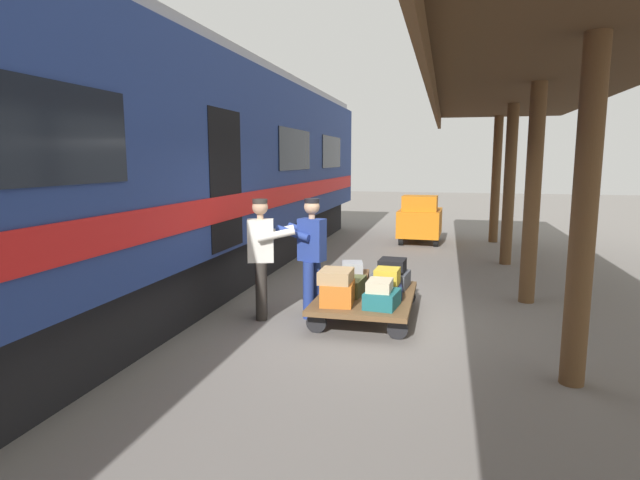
% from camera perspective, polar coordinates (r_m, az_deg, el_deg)
% --- Properties ---
extents(ground_plane, '(60.00, 60.00, 0.00)m').
position_cam_1_polar(ground_plane, '(7.43, 6.12, -8.84)').
color(ground_plane, slate).
extents(platform_canopy, '(3.20, 16.56, 3.56)m').
position_cam_1_polar(platform_canopy, '(7.21, 24.38, 16.18)').
color(platform_canopy, brown).
rests_on(platform_canopy, ground_plane).
extents(train_car, '(3.02, 20.27, 4.00)m').
position_cam_1_polar(train_car, '(8.39, -19.71, 7.04)').
color(train_car, navy).
rests_on(train_car, ground_plane).
extents(luggage_cart, '(1.32, 2.01, 0.34)m').
position_cam_1_polar(luggage_cart, '(7.50, 5.03, -6.33)').
color(luggage_cart, brown).
rests_on(luggage_cart, ground_plane).
extents(suitcase_slate_roller, '(0.56, 0.60, 0.23)m').
position_cam_1_polar(suitcase_slate_roller, '(7.96, 7.76, -4.29)').
color(suitcase_slate_roller, '#4C515B').
rests_on(suitcase_slate_roller, luggage_cart).
extents(suitcase_orange_carryall, '(0.45, 0.55, 0.29)m').
position_cam_1_polar(suitcase_orange_carryall, '(6.98, 1.94, -5.82)').
color(suitcase_orange_carryall, '#CC6B23').
rests_on(suitcase_orange_carryall, luggage_cart).
extents(suitcase_navy_fabric, '(0.47, 0.52, 0.16)m').
position_cam_1_polar(suitcase_navy_fabric, '(7.43, 7.31, -5.49)').
color(suitcase_navy_fabric, navy).
rests_on(suitcase_navy_fabric, luggage_cart).
extents(suitcase_brown_leather, '(0.55, 0.65, 0.19)m').
position_cam_1_polar(suitcase_brown_leather, '(8.04, 3.54, -4.25)').
color(suitcase_brown_leather, brown).
rests_on(suitcase_brown_leather, luggage_cart).
extents(suitcase_teal_softside, '(0.46, 0.58, 0.21)m').
position_cam_1_polar(suitcase_teal_softside, '(6.90, 6.81, -6.41)').
color(suitcase_teal_softside, '#1E666B').
rests_on(suitcase_teal_softside, luggage_cart).
extents(suitcase_olive_duffel, '(0.54, 0.60, 0.23)m').
position_cam_1_polar(suitcase_olive_duffel, '(7.51, 2.80, -5.01)').
color(suitcase_olive_duffel, brown).
rests_on(suitcase_olive_duffel, luggage_cart).
extents(suitcase_yellow_case, '(0.35, 0.40, 0.23)m').
position_cam_1_polar(suitcase_yellow_case, '(7.38, 7.36, -4.01)').
color(suitcase_yellow_case, gold).
rests_on(suitcase_yellow_case, suitcase_navy_fabric).
extents(suitcase_cream_canvas, '(0.32, 0.43, 0.14)m').
position_cam_1_polar(suitcase_cream_canvas, '(6.86, 6.55, -4.96)').
color(suitcase_cream_canvas, beige).
rests_on(suitcase_cream_canvas, suitcase_teal_softside).
extents(suitcase_tan_vintage, '(0.42, 0.49, 0.17)m').
position_cam_1_polar(suitcase_tan_vintage, '(6.93, 1.77, -3.95)').
color(suitcase_tan_vintage, tan).
rests_on(suitcase_tan_vintage, suitcase_orange_carryall).
extents(suitcase_black_hardshell, '(0.40, 0.46, 0.19)m').
position_cam_1_polar(suitcase_black_hardshell, '(7.95, 7.92, -2.76)').
color(suitcase_black_hardshell, black).
rests_on(suitcase_black_hardshell, suitcase_slate_roller).
extents(suitcase_gray_aluminum, '(0.38, 0.42, 0.17)m').
position_cam_1_polar(suitcase_gray_aluminum, '(8.01, 3.55, -3.01)').
color(suitcase_gray_aluminum, '#9EA0A5').
rests_on(suitcase_gray_aluminum, suitcase_brown_leather).
extents(porter_in_overalls, '(0.72, 0.54, 1.70)m').
position_cam_1_polar(porter_in_overalls, '(7.41, -1.03, -1.46)').
color(porter_in_overalls, navy).
rests_on(porter_in_overalls, ground_plane).
extents(porter_by_door, '(0.73, 0.56, 1.70)m').
position_cam_1_polar(porter_by_door, '(7.37, -6.33, -1.56)').
color(porter_by_door, '#332D28').
rests_on(porter_by_door, ground_plane).
extents(baggage_tug, '(1.16, 1.74, 1.30)m').
position_cam_1_polar(baggage_tug, '(14.40, 10.88, 2.18)').
color(baggage_tug, orange).
rests_on(baggage_tug, ground_plane).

